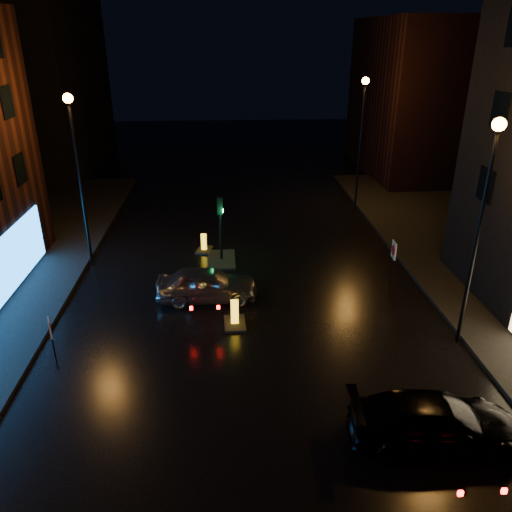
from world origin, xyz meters
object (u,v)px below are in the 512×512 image
object	(u,v)px
silver_hatchback	(207,284)
bollard_far	(204,247)
road_sign_left	(51,332)
road_sign_right	(393,254)
dark_sedan	(436,422)
bollard_near	(235,319)
traffic_signal	(221,252)

from	to	relation	value
silver_hatchback	bollard_far	world-z (taller)	silver_hatchback
bollard_far	road_sign_left	size ratio (longest dim) A/B	0.62
road_sign_right	bollard_far	bearing A→B (deg)	-28.37
dark_sedan	road_sign_right	distance (m)	9.44
dark_sedan	bollard_near	size ratio (longest dim) A/B	3.83
traffic_signal	bollard_far	size ratio (longest dim) A/B	2.74
silver_hatchback	bollard_near	xyz separation A→B (m)	(1.16, -2.22, -0.50)
dark_sedan	road_sign_left	size ratio (longest dim) A/B	2.45
traffic_signal	bollard_near	bearing A→B (deg)	-85.15
silver_hatchback	road_sign_left	world-z (taller)	road_sign_left
bollard_near	road_sign_left	xyz separation A→B (m)	(-6.29, -2.51, 1.28)
silver_hatchback	road_sign_left	xyz separation A→B (m)	(-5.13, -4.73, 0.78)
silver_hatchback	bollard_near	size ratio (longest dim) A/B	3.37
traffic_signal	road_sign_left	xyz separation A→B (m)	(-5.76, -8.77, 1.02)
bollard_near	dark_sedan	bearing A→B (deg)	-52.36
silver_hatchback	traffic_signal	bearing A→B (deg)	-9.50
traffic_signal	road_sign_right	bearing A→B (deg)	-25.67
traffic_signal	road_sign_right	world-z (taller)	traffic_signal
bollard_near	road_sign_right	world-z (taller)	road_sign_right
dark_sedan	road_sign_right	size ratio (longest dim) A/B	2.09
dark_sedan	road_sign_right	xyz separation A→B (m)	(1.62, 9.24, 1.06)
traffic_signal	dark_sedan	xyz separation A→B (m)	(6.07, -12.94, 0.22)
dark_sedan	road_sign_left	world-z (taller)	road_sign_left
road_sign_left	silver_hatchback	bearing A→B (deg)	21.87
bollard_near	traffic_signal	bearing A→B (deg)	92.81
silver_hatchback	road_sign_right	distance (m)	8.40
road_sign_right	silver_hatchback	bearing A→B (deg)	4.39
bollard_near	bollard_far	world-z (taller)	bollard_near
bollard_far	road_sign_left	bearing A→B (deg)	-102.02
traffic_signal	road_sign_left	distance (m)	10.54
traffic_signal	bollard_far	distance (m)	1.69
traffic_signal	road_sign_left	size ratio (longest dim) A/B	1.70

